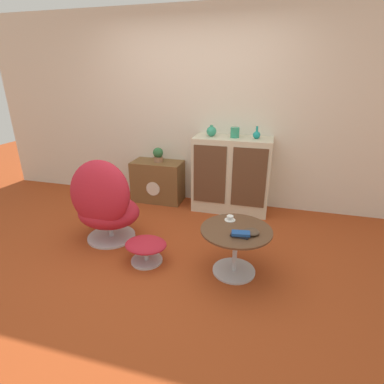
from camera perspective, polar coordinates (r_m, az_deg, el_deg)
name	(u,v)px	position (r m, az deg, el deg)	size (l,w,h in m)	color
ground_plane	(156,258)	(3.20, -6.95, -12.45)	(12.00, 12.00, 0.00)	#9E3D19
wall_back	(197,111)	(4.27, 1.02, 15.17)	(6.40, 0.06, 2.60)	beige
sideboard	(231,175)	(4.09, 7.51, 3.28)	(1.01, 0.46, 1.01)	beige
tv_console	(158,181)	(4.45, -6.50, 2.06)	(0.73, 0.40, 0.60)	brown
egg_chair	(104,204)	(3.41, -16.34, -2.12)	(0.73, 0.67, 0.98)	#B7B7BC
ottoman	(146,247)	(3.08, -8.77, -10.28)	(0.42, 0.36, 0.24)	#B7B7BC
coffee_table	(236,243)	(2.85, 8.29, -9.61)	(0.65, 0.65, 0.46)	#B7B7BC
vase_leftmost	(211,131)	(4.00, 3.72, 11.47)	(0.13, 0.13, 0.15)	#2D8E6B
vase_inner_left	(235,132)	(3.95, 8.17, 11.17)	(0.11, 0.11, 0.13)	#2D8E6B
vase_inner_right	(257,135)	(3.92, 12.21, 10.63)	(0.09, 0.09, 0.16)	teal
potted_plant	(158,155)	(4.33, -6.47, 7.10)	(0.15, 0.15, 0.21)	#996B4C
teacup	(230,218)	(2.92, 7.25, -5.02)	(0.10, 0.10, 0.05)	white
book_stack	(240,234)	(2.66, 9.20, -7.93)	(0.17, 0.10, 0.04)	black
bowl	(252,232)	(2.72, 11.27, -7.43)	(0.14, 0.14, 0.04)	#4C3828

